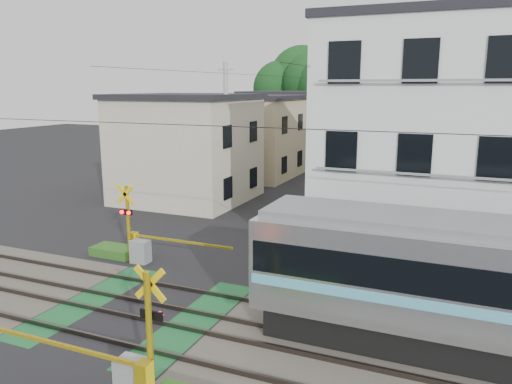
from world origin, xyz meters
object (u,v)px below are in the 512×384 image
at_px(crossing_signal_far, 139,244).
at_px(pedestrian, 366,155).
at_px(crossing_signal_near, 134,370).
at_px(apartment_block, 459,140).

distance_m(crossing_signal_far, pedestrian, 28.68).
distance_m(crossing_signal_near, crossing_signal_far, 8.95).
relative_size(apartment_block, pedestrian, 5.99).
bearing_deg(pedestrian, crossing_signal_far, 107.42).
xyz_separation_m(apartment_block, pedestrian, (-7.81, 22.65, -3.80)).
xyz_separation_m(crossing_signal_far, apartment_block, (11.09, 5.84, 3.94)).
relative_size(crossing_signal_far, apartment_block, 0.46).
relative_size(crossing_signal_near, pedestrian, 2.78).
bearing_deg(crossing_signal_far, apartment_block, 27.78).
height_order(crossing_signal_near, crossing_signal_far, same).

